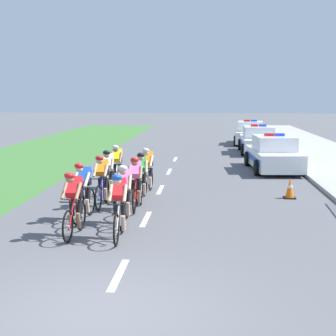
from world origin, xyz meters
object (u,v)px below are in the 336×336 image
object	(u,v)px
cyclist_fifth	(102,180)
cyclist_sixth	(136,182)
cyclist_lead	(74,203)
cyclist_seventh	(108,173)
cyclist_tenth	(147,170)
cyclist_ninth	(117,166)
police_car_third	(250,134)
police_car_nearest	(273,155)
cyclist_eighth	(141,176)
cyclist_third	(83,190)
traffic_cone_near	(290,189)
cyclist_second	(119,205)
police_car_second	(258,141)
cyclist_fourth	(124,193)

from	to	relation	value
cyclist_fifth	cyclist_sixth	bearing A→B (deg)	-15.88
cyclist_lead	cyclist_fifth	bearing A→B (deg)	89.87
cyclist_seventh	cyclist_tenth	world-z (taller)	same
cyclist_ninth	police_car_third	distance (m)	16.92
cyclist_sixth	police_car_nearest	xyz separation A→B (m)	(4.81, 7.65, -0.11)
cyclist_fifth	cyclist_eighth	bearing A→B (deg)	37.66
cyclist_sixth	cyclist_ninth	xyz separation A→B (m)	(-1.10, 3.15, 0.00)
cyclist_third	traffic_cone_near	world-z (taller)	cyclist_third
cyclist_third	police_car_third	world-z (taller)	police_car_third
police_car_nearest	police_car_third	bearing A→B (deg)	90.01
cyclist_second	police_car_third	size ratio (longest dim) A/B	0.38
cyclist_ninth	cyclist_eighth	bearing A→B (deg)	-61.79
cyclist_second	cyclist_fifth	world-z (taller)	same
cyclist_second	police_car_second	world-z (taller)	police_car_second
cyclist_lead	police_car_nearest	distance (m)	11.89
police_car_nearest	cyclist_seventh	bearing A→B (deg)	-134.43
cyclist_lead	cyclist_tenth	size ratio (longest dim) A/B	1.00
cyclist_fourth	cyclist_eighth	bearing A→B (deg)	88.28
cyclist_sixth	cyclist_lead	bearing A→B (deg)	-110.64
police_car_nearest	cyclist_ninth	bearing A→B (deg)	-142.72
cyclist_sixth	cyclist_seventh	size ratio (longest dim) A/B	1.00
cyclist_second	cyclist_eighth	distance (m)	3.96
cyclist_lead	cyclist_eighth	world-z (taller)	same
cyclist_lead	cyclist_eighth	size ratio (longest dim) A/B	1.00
cyclist_fourth	cyclist_eighth	world-z (taller)	same
cyclist_lead	police_car_second	distance (m)	17.71
cyclist_ninth	traffic_cone_near	xyz separation A→B (m)	(5.67, -1.25, -0.48)
cyclist_lead	police_car_second	size ratio (longest dim) A/B	0.39
cyclist_second	traffic_cone_near	xyz separation A→B (m)	(4.53, 4.78, -0.48)
cyclist_sixth	cyclist_second	bearing A→B (deg)	-89.20
cyclist_seventh	cyclist_sixth	bearing A→B (deg)	-55.53
cyclist_sixth	police_car_third	bearing A→B (deg)	75.81
cyclist_second	cyclist_sixth	distance (m)	2.88
cyclist_seventh	cyclist_ninth	bearing A→B (deg)	89.75
cyclist_tenth	police_car_third	world-z (taller)	police_car_third
cyclist_ninth	traffic_cone_near	world-z (taller)	cyclist_ninth
cyclist_lead	cyclist_fourth	bearing A→B (deg)	51.32
cyclist_eighth	cyclist_ninth	distance (m)	2.35
cyclist_lead	police_car_second	bearing A→B (deg)	70.78
cyclist_tenth	police_car_second	world-z (taller)	police_car_second
cyclist_sixth	cyclist_seventh	bearing A→B (deg)	124.47
police_car_second	police_car_nearest	bearing A→B (deg)	-89.99
cyclist_seventh	cyclist_tenth	distance (m)	1.37
cyclist_seventh	traffic_cone_near	xyz separation A→B (m)	(5.68, 0.29, -0.48)
cyclist_ninth	police_car_nearest	distance (m)	7.43
cyclist_seventh	cyclist_fourth	bearing A→B (deg)	-71.65
cyclist_seventh	cyclist_ninth	xyz separation A→B (m)	(0.01, 1.54, 0.00)
cyclist_eighth	cyclist_seventh	bearing A→B (deg)	154.48
cyclist_ninth	traffic_cone_near	bearing A→B (deg)	-12.43
cyclist_fifth	cyclist_ninth	distance (m)	2.86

